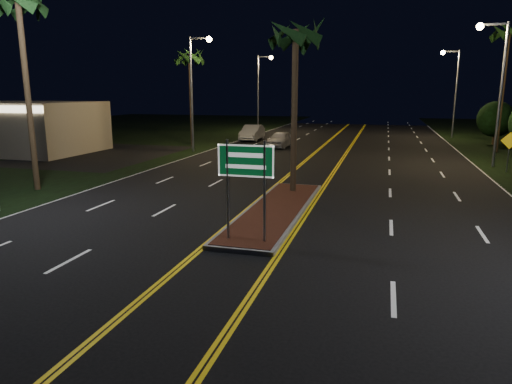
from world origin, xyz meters
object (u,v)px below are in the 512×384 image
(palm_left_near, at_px, (18,5))
(palm_left_far, at_px, (190,57))
(commercial_building, at_px, (3,127))
(palm_median, at_px, (296,34))
(streetlight_right_far, at_px, (453,83))
(palm_right_far, at_px, (509,33))
(median_island, at_px, (276,210))
(car_near, at_px, (280,138))
(streetlight_right_mid, at_px, (496,78))
(shrub_far, at_px, (496,119))
(streetlight_left_far, at_px, (261,84))
(warning_sign, at_px, (509,146))
(streetlight_left_mid, at_px, (196,81))
(highway_sign, at_px, (246,170))
(car_far, at_px, (252,131))

(palm_left_near, xyz_separation_m, palm_left_far, (-0.30, 20.00, -0.93))
(commercial_building, relative_size, palm_median, 1.81)
(streetlight_right_far, distance_m, palm_right_far, 12.69)
(median_island, distance_m, car_near, 22.13)
(streetlight_right_mid, xyz_separation_m, shrub_far, (3.19, 14.00, -3.32))
(streetlight_left_far, xyz_separation_m, warning_sign, (21.95, -24.11, -4.08))
(streetlight_left_mid, xyz_separation_m, streetlight_right_far, (21.23, 18.00, 0.00))
(median_island, distance_m, streetlight_left_far, 38.89)
(palm_median, bearing_deg, shrub_far, 61.58)
(highway_sign, relative_size, commercial_building, 0.21)
(commercial_building, distance_m, palm_right_far, 40.70)
(palm_left_near, bearing_deg, streetlight_left_far, 87.00)
(palm_median, bearing_deg, commercial_building, 159.95)
(streetlight_left_mid, xyz_separation_m, streetlight_left_far, (0.00, 20.00, 0.00))
(commercial_building, height_order, streetlight_left_mid, streetlight_left_mid)
(streetlight_left_mid, xyz_separation_m, car_far, (1.87, 9.64, -4.76))
(streetlight_left_far, height_order, palm_right_far, palm_right_far)
(commercial_building, relative_size, palm_left_near, 1.53)
(highway_sign, relative_size, palm_left_near, 0.33)
(palm_right_far, height_order, warning_sign, palm_right_far)
(streetlight_left_mid, height_order, palm_median, streetlight_left_mid)
(median_island, bearing_deg, palm_left_far, 121.36)
(streetlight_left_far, xyz_separation_m, palm_left_near, (-1.89, -36.00, 3.02))
(car_far, height_order, warning_sign, warning_sign)
(highway_sign, height_order, streetlight_left_far, streetlight_left_far)
(median_island, height_order, car_near, car_near)
(streetlight_left_mid, bearing_deg, commercial_building, -165.39)
(car_near, bearing_deg, palm_right_far, 8.96)
(streetlight_left_far, height_order, car_near, streetlight_left_far)
(streetlight_right_far, xyz_separation_m, car_far, (-19.36, -8.36, -4.76))
(streetlight_right_far, relative_size, car_near, 1.84)
(streetlight_left_mid, distance_m, shrub_far, 27.40)
(median_island, bearing_deg, warning_sign, 48.67)
(median_island, distance_m, car_far, 28.05)
(streetlight_right_mid, relative_size, shrub_far, 2.27)
(highway_sign, bearing_deg, shrub_far, 67.43)
(commercial_building, relative_size, warning_sign, 6.17)
(median_island, height_order, streetlight_left_mid, streetlight_left_mid)
(palm_left_far, xyz_separation_m, shrub_far, (26.60, 8.00, -5.41))
(highway_sign, distance_m, commercial_building, 31.17)
(palm_left_far, height_order, car_near, palm_left_far)
(car_far, bearing_deg, warning_sign, -36.33)
(streetlight_right_mid, distance_m, car_far, 23.08)
(palm_right_far, bearing_deg, commercial_building, -165.53)
(streetlight_left_far, relative_size, streetlight_right_far, 1.00)
(shrub_far, xyz_separation_m, car_near, (-18.52, -7.40, -1.52))
(median_island, bearing_deg, palm_right_far, 60.90)
(streetlight_right_mid, xyz_separation_m, warning_sign, (0.72, -2.11, -4.08))
(palm_median, bearing_deg, palm_left_far, 126.18)
(highway_sign, xyz_separation_m, streetlight_left_mid, (-10.61, 21.20, 3.25))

